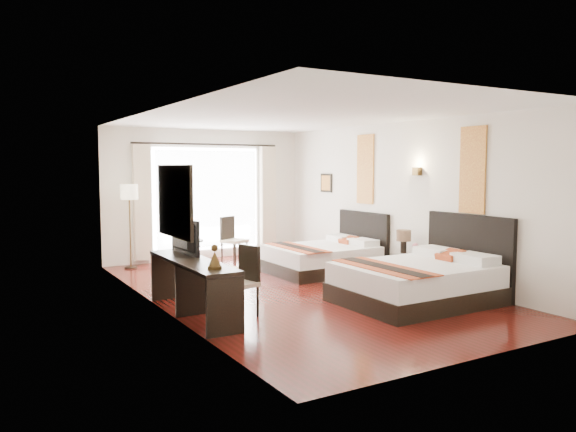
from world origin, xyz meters
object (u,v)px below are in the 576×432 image
bed_near (421,280)px  bed_far (326,257)px  vase (415,251)px  window_chair (234,248)px  floor_lamp (129,198)px  desk_chair (239,295)px  table_lamp (404,237)px  nightstand (407,269)px  console_desk (193,288)px  fruit_bowl (191,239)px  television (179,237)px  side_table (191,254)px

bed_near → bed_far: size_ratio=1.12×
vase → window_chair: window_chair is taller
floor_lamp → desk_chair: bearing=-85.8°
table_lamp → window_chair: size_ratio=0.43×
nightstand → bed_far: bearing=115.2°
console_desk → fruit_bowl: (1.22, 3.30, 0.22)m
desk_chair → floor_lamp: 4.45m
vase → desk_chair: 3.50m
vase → fruit_bowl: size_ratio=0.67×
television → window_chair: size_ratio=0.92×
television → window_chair: (2.27, 3.08, -0.72)m
table_lamp → vase: 0.36m
table_lamp → window_chair: (-1.69, 3.37, -0.49)m
fruit_bowl → bed_near: bearing=-65.5°
nightstand → window_chair: size_ratio=0.51×
window_chair → bed_far: bearing=3.6°
bed_near → window_chair: 4.72m
floor_lamp → side_table: (1.02, -0.60, -1.11)m
bed_near → bed_far: (0.12, 2.66, -0.03)m
console_desk → television: (0.02, 0.55, 0.63)m
fruit_bowl → window_chair: bearing=17.2°
table_lamp → console_desk: table_lamp is taller
bed_near → floor_lamp: (-2.98, 4.93, 1.07)m
bed_far → television: 3.53m
vase → window_chair: bearing=114.9°
vase → floor_lamp: (-3.78, 3.95, 0.83)m
side_table → vase: bearing=-50.5°
table_lamp → desk_chair: desk_chair is taller
table_lamp → window_chair: 3.80m
desk_chair → window_chair: 4.37m
nightstand → fruit_bowl: 4.19m
bed_near → floor_lamp: floor_lamp is taller
television → window_chair: bearing=-40.2°
side_table → window_chair: (1.07, 0.30, 0.00)m
bed_far → nightstand: bed_far is taller
television → desk_chair: 1.27m
bed_near → window_chair: (-0.89, 4.64, -0.04)m
television → side_table: bearing=-27.2°
console_desk → floor_lamp: 4.07m
console_desk → bed_near: bearing=-17.5°
bed_far → desk_chair: bed_far is taller
fruit_bowl → table_lamp: bearing=-47.7°
floor_lamp → side_table: 1.62m
nightstand → side_table: size_ratio=0.85×
floor_lamp → vase: bearing=-46.2°
nightstand → window_chair: 3.85m
floor_lamp → fruit_bowl: floor_lamp is taller
vase → television: size_ratio=0.15×
vase → console_desk: size_ratio=0.06×
floor_lamp → console_desk: bearing=-93.0°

